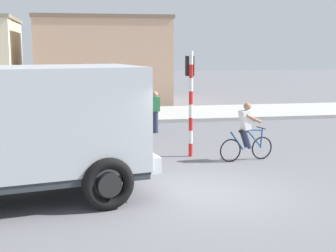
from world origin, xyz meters
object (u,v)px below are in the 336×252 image
at_px(traffic_light_pole, 190,89).
at_px(pedestrian_near_kerb, 155,111).
at_px(truck_foreground, 18,125).
at_px(car_red_near, 52,128).
at_px(cyclist, 246,132).

height_order(traffic_light_pole, pedestrian_near_kerb, traffic_light_pole).
relative_size(truck_foreground, pedestrian_near_kerb, 3.58).
bearing_deg(truck_foreground, traffic_light_pole, 39.71).
distance_m(car_red_near, pedestrian_near_kerb, 5.07).
height_order(traffic_light_pole, car_red_near, traffic_light_pole).
xyz_separation_m(cyclist, traffic_light_pole, (-1.46, 0.96, 1.20)).
distance_m(cyclist, car_red_near, 5.96).
bearing_deg(truck_foreground, cyclist, 25.40).
distance_m(traffic_light_pole, car_red_near, 4.46).
distance_m(truck_foreground, car_red_near, 5.00).
bearing_deg(traffic_light_pole, truck_foreground, -140.29).
xyz_separation_m(cyclist, car_red_near, (-5.61, 2.00, -0.05)).
relative_size(cyclist, pedestrian_near_kerb, 1.06).
relative_size(truck_foreground, car_red_near, 1.44).
height_order(cyclist, pedestrian_near_kerb, cyclist).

